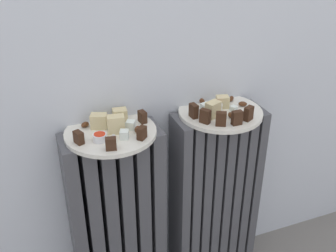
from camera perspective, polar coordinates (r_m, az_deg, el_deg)
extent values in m
cube|color=#47474C|center=(1.33, -12.44, -13.85)|extent=(0.04, 0.12, 0.62)
cube|color=#47474C|center=(1.34, -10.27, -13.41)|extent=(0.04, 0.12, 0.62)
cube|color=#47474C|center=(1.34, -8.12, -12.96)|extent=(0.04, 0.12, 0.62)
cube|color=#47474C|center=(1.35, -6.00, -12.50)|extent=(0.04, 0.12, 0.62)
cube|color=#47474C|center=(1.36, -3.92, -12.03)|extent=(0.04, 0.12, 0.62)
cube|color=#47474C|center=(1.37, -1.88, -11.55)|extent=(0.04, 0.12, 0.62)
cube|color=#47474C|center=(1.40, 1.60, -10.70)|extent=(0.03, 0.12, 0.62)
cube|color=#47474C|center=(1.41, 3.04, -10.34)|extent=(0.03, 0.12, 0.62)
cube|color=#47474C|center=(1.42, 4.45, -9.97)|extent=(0.03, 0.12, 0.62)
cube|color=#47474C|center=(1.44, 5.83, -9.61)|extent=(0.03, 0.12, 0.62)
cube|color=#47474C|center=(1.45, 7.18, -9.24)|extent=(0.03, 0.12, 0.62)
cube|color=#47474C|center=(1.47, 8.51, -8.88)|extent=(0.03, 0.12, 0.62)
cube|color=#47474C|center=(1.48, 9.80, -8.53)|extent=(0.03, 0.12, 0.62)
cube|color=#47474C|center=(1.50, 11.06, -8.17)|extent=(0.03, 0.12, 0.62)
cylinder|color=silver|center=(1.16, -7.98, -0.89)|extent=(0.26, 0.26, 0.01)
cylinder|color=silver|center=(1.27, 7.29, 1.92)|extent=(0.26, 0.26, 0.01)
cube|color=#382114|center=(1.11, -12.32, -1.58)|extent=(0.03, 0.03, 0.03)
cube|color=#382114|center=(1.06, -7.94, -2.46)|extent=(0.03, 0.02, 0.03)
cube|color=#382114|center=(1.10, -3.67, -0.98)|extent=(0.03, 0.03, 0.03)
cube|color=#382114|center=(1.19, -3.58, 1.29)|extent=(0.02, 0.03, 0.03)
cube|color=beige|center=(1.17, -9.59, 0.67)|extent=(0.05, 0.05, 0.04)
cube|color=beige|center=(1.14, -7.25, 0.24)|extent=(0.05, 0.04, 0.05)
cube|color=beige|center=(1.20, -6.71, 1.52)|extent=(0.04, 0.03, 0.04)
cube|color=white|center=(1.16, -5.22, 0.15)|extent=(0.03, 0.03, 0.02)
cube|color=white|center=(1.11, -6.09, -1.17)|extent=(0.03, 0.03, 0.02)
ellipsoid|color=#4C2814|center=(1.19, -11.47, 0.18)|extent=(0.03, 0.03, 0.02)
ellipsoid|color=#4C2814|center=(1.14, -4.28, -0.46)|extent=(0.03, 0.03, 0.02)
cylinder|color=white|center=(1.11, -9.46, -1.58)|extent=(0.04, 0.04, 0.02)
cylinder|color=red|center=(1.11, -9.49, -1.33)|extent=(0.03, 0.03, 0.01)
cube|color=#382114|center=(1.21, 3.59, 2.12)|extent=(0.02, 0.03, 0.04)
cube|color=#382114|center=(1.18, 5.19, 1.36)|extent=(0.03, 0.03, 0.04)
cube|color=#382114|center=(1.17, 7.39, 0.99)|extent=(0.03, 0.03, 0.04)
cube|color=#382114|center=(1.19, 9.58, 1.13)|extent=(0.03, 0.02, 0.04)
cube|color=#382114|center=(1.22, 11.15, 1.72)|extent=(0.03, 0.03, 0.04)
cube|color=beige|center=(1.28, 7.59, 3.36)|extent=(0.04, 0.04, 0.04)
cube|color=beige|center=(1.22, 6.27, 2.31)|extent=(0.05, 0.04, 0.05)
cube|color=white|center=(1.25, 5.25, 2.56)|extent=(0.03, 0.03, 0.03)
cube|color=white|center=(1.26, 9.12, 2.36)|extent=(0.02, 0.02, 0.02)
ellipsoid|color=#4C2814|center=(1.33, 8.74, 3.75)|extent=(0.03, 0.03, 0.02)
ellipsoid|color=#4C2814|center=(1.23, 8.77, 1.47)|extent=(0.02, 0.03, 0.02)
ellipsoid|color=#4C2814|center=(1.31, 10.35, 3.05)|extent=(0.03, 0.03, 0.01)
ellipsoid|color=#4C2814|center=(1.31, 4.76, 3.48)|extent=(0.02, 0.02, 0.02)
cylinder|color=white|center=(1.26, 6.65, 2.58)|extent=(0.04, 0.04, 0.02)
cylinder|color=red|center=(1.26, 6.67, 2.83)|extent=(0.03, 0.03, 0.01)
cube|color=silver|center=(1.15, -7.67, -0.85)|extent=(0.02, 0.06, 0.00)
cube|color=silver|center=(1.19, -7.92, 0.34)|extent=(0.02, 0.02, 0.00)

